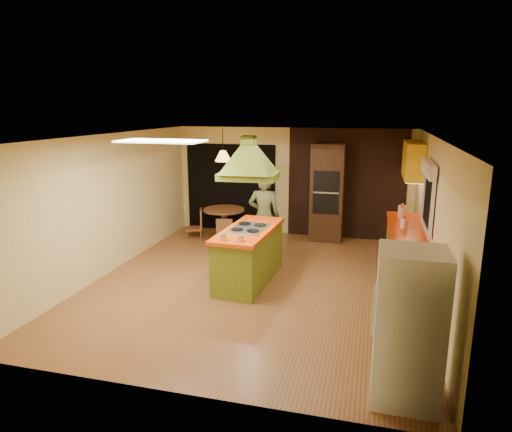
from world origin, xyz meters
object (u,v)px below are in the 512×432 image
(man, at_px, (264,216))
(refrigerator, at_px, (409,327))
(wall_oven, at_px, (327,193))
(canister_large, at_px, (402,211))
(dining_table, at_px, (224,218))
(kitchen_island, at_px, (249,255))

(man, height_order, refrigerator, man)
(wall_oven, height_order, canister_large, wall_oven)
(man, bearing_deg, wall_oven, -126.46)
(canister_large, bearing_deg, dining_table, 168.34)
(refrigerator, bearing_deg, kitchen_island, 131.35)
(refrigerator, distance_m, canister_large, 4.41)
(kitchen_island, bearing_deg, canister_large, 35.84)
(wall_oven, bearing_deg, kitchen_island, -108.62)
(wall_oven, relative_size, dining_table, 2.34)
(dining_table, bearing_deg, canister_large, -11.66)
(kitchen_island, xyz_separation_m, wall_oven, (1.01, 2.92, 0.61))
(kitchen_island, height_order, canister_large, canister_large)
(man, xyz_separation_m, refrigerator, (2.48, -4.06, -0.05))
(wall_oven, bearing_deg, refrigerator, -75.50)
(wall_oven, height_order, dining_table, wall_oven)
(kitchen_island, height_order, refrigerator, refrigerator)
(refrigerator, relative_size, canister_large, 7.21)
(dining_table, bearing_deg, refrigerator, -54.56)
(wall_oven, relative_size, canister_large, 9.72)
(kitchen_island, bearing_deg, refrigerator, -45.51)
(canister_large, bearing_deg, wall_oven, 140.21)
(wall_oven, bearing_deg, canister_large, -39.27)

